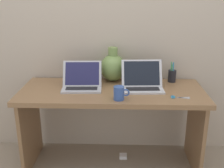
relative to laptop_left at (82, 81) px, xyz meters
name	(u,v)px	position (x,y,z in m)	size (l,w,h in m)	color
ground_plane	(112,163)	(0.25, -0.04, -0.78)	(6.00, 6.00, 0.00)	gray
back_wall	(113,27)	(0.25, 0.30, 0.42)	(4.40, 0.04, 2.40)	#BCAD99
desk	(112,106)	(0.25, -0.04, -0.21)	(1.54, 0.61, 0.72)	olive
laptop_left	(82,81)	(0.00, 0.00, 0.00)	(0.34, 0.26, 0.21)	#B2B2B7
laptop_right	(142,81)	(0.51, 0.00, 0.00)	(0.35, 0.26, 0.23)	silver
green_vase	(113,67)	(0.25, 0.20, 0.07)	(0.23, 0.23, 0.31)	#75934C
coffee_mug	(119,93)	(0.32, -0.26, 0.00)	(0.12, 0.08, 0.11)	#335199
pen_cup	(172,76)	(0.79, 0.18, 0.00)	(0.07, 0.07, 0.19)	black
scissors	(177,97)	(0.76, -0.20, -0.05)	(0.15, 0.06, 0.01)	#B7B7BC
power_brick	(123,156)	(0.36, 0.05, -0.77)	(0.07, 0.07, 0.03)	white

